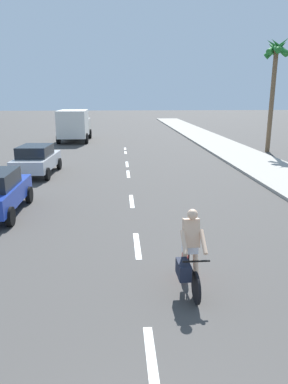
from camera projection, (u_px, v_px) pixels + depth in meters
name	position (u px, v px, depth m)	size (l,w,h in m)	color
ground_plane	(127.00, 165.00, 21.60)	(160.00, 160.00, 0.00)	#423F3D
sidewalk_strip	(244.00, 157.00, 24.04)	(3.60, 80.00, 0.14)	#9E998E
lane_stripe_1	(152.00, 363.00, 5.60)	(0.16, 1.80, 0.01)	white
lane_stripe_2	(137.00, 245.00, 10.00)	(0.16, 1.80, 0.01)	white
lane_stripe_3	(132.00, 201.00, 14.17)	(0.16, 1.80, 0.01)	white
lane_stripe_4	(128.00, 174.00, 19.05)	(0.16, 1.80, 0.01)	white
lane_stripe_5	(127.00, 164.00, 21.73)	(0.16, 1.80, 0.01)	white
lane_stripe_6	(125.00, 152.00, 26.46)	(0.16, 1.80, 0.01)	white
lane_stripe_7	(125.00, 149.00, 27.76)	(0.16, 1.80, 0.01)	white
cyclist	(189.00, 255.00, 7.49)	(0.63, 1.71, 1.82)	black
parked_car_silver	(37.00, 159.00, 18.68)	(2.04, 4.10, 1.57)	#B7BABF
delivery_truck	(74.00, 125.00, 32.31)	(2.69, 6.24, 2.80)	beige
palm_tree_far	(275.00, 62.00, 24.89)	(1.91, 1.79, 8.10)	brown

